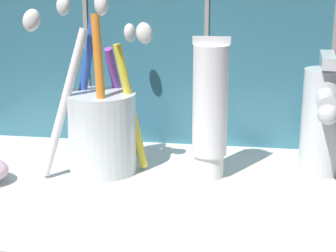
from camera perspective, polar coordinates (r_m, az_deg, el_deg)
The scene contains 4 objects.
sink_counter at distance 57.25cm, azimuth 0.97°, elevation -7.27°, with size 58.50×29.31×2.00cm, color silver.
toothbrush_cup at distance 60.32cm, azimuth -6.76°, elevation 0.19°, with size 12.82×12.28×19.29cm.
toothpaste_tube at distance 57.78cm, azimuth 4.30°, elevation 1.71°, with size 3.81×3.63×14.82cm.
sink_faucet at distance 60.99cm, azimuth 15.50°, elevation 0.83°, with size 4.55×10.20×12.85cm.
Camera 1 is at (6.81, -51.92, 24.15)cm, focal length 60.00 mm.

